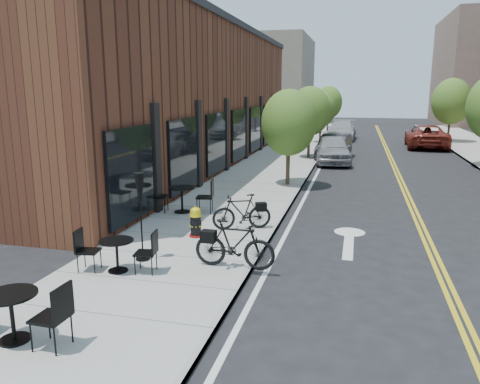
% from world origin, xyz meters
% --- Properties ---
extents(ground, '(120.00, 120.00, 0.00)m').
position_xyz_m(ground, '(0.00, 0.00, 0.00)').
color(ground, black).
rests_on(ground, ground).
extents(sidewalk_near, '(4.00, 70.00, 0.12)m').
position_xyz_m(sidewalk_near, '(-2.00, 10.00, 0.06)').
color(sidewalk_near, '#9E9B93').
rests_on(sidewalk_near, ground).
extents(building_near, '(5.00, 28.00, 7.00)m').
position_xyz_m(building_near, '(-6.50, 14.00, 3.50)').
color(building_near, '#4B2418').
rests_on(building_near, ground).
extents(bg_building_left, '(8.00, 14.00, 10.00)m').
position_xyz_m(bg_building_left, '(-8.00, 48.00, 5.00)').
color(bg_building_left, '#726656').
rests_on(bg_building_left, ground).
extents(tree_near_a, '(2.20, 2.20, 3.81)m').
position_xyz_m(tree_near_a, '(-0.60, 9.00, 2.60)').
color(tree_near_a, '#382B1E').
rests_on(tree_near_a, sidewalk_near).
extents(tree_near_b, '(2.30, 2.30, 3.98)m').
position_xyz_m(tree_near_b, '(-0.60, 17.00, 2.71)').
color(tree_near_b, '#382B1E').
rests_on(tree_near_b, sidewalk_near).
extents(tree_near_c, '(2.10, 2.10, 3.67)m').
position_xyz_m(tree_near_c, '(-0.60, 25.00, 2.53)').
color(tree_near_c, '#382B1E').
rests_on(tree_near_c, sidewalk_near).
extents(tree_near_d, '(2.40, 2.40, 4.11)m').
position_xyz_m(tree_near_d, '(-0.60, 33.00, 2.79)').
color(tree_near_d, '#382B1E').
rests_on(tree_near_d, sidewalk_near).
extents(tree_far_c, '(2.80, 2.80, 4.62)m').
position_xyz_m(tree_far_c, '(8.60, 28.00, 3.06)').
color(tree_far_c, '#382B1E').
rests_on(tree_far_c, sidewalk_far).
extents(fire_hydrant, '(0.46, 0.46, 0.81)m').
position_xyz_m(fire_hydrant, '(-1.90, 1.51, 0.51)').
color(fire_hydrant, maroon).
rests_on(fire_hydrant, sidewalk_near).
extents(bicycle_left, '(1.69, 1.08, 0.98)m').
position_xyz_m(bicycle_left, '(-0.90, 2.46, 0.61)').
color(bicycle_left, black).
rests_on(bicycle_left, sidewalk_near).
extents(bicycle_right, '(1.79, 0.54, 1.07)m').
position_xyz_m(bicycle_right, '(-0.35, -0.38, 0.65)').
color(bicycle_right, black).
rests_on(bicycle_right, sidewalk_near).
extents(bistro_set_a, '(1.86, 0.82, 1.00)m').
position_xyz_m(bistro_set_a, '(-2.86, -4.11, 0.63)').
color(bistro_set_a, black).
rests_on(bistro_set_a, sidewalk_near).
extents(bistro_set_b, '(1.70, 0.82, 0.90)m').
position_xyz_m(bistro_set_b, '(-2.71, -1.18, 0.57)').
color(bistro_set_b, black).
rests_on(bistro_set_b, sidewalk_near).
extents(bistro_set_c, '(1.99, 0.97, 1.05)m').
position_xyz_m(bistro_set_c, '(-3.15, 3.76, 0.65)').
color(bistro_set_c, black).
rests_on(bistro_set_c, sidewalk_near).
extents(patio_umbrella, '(0.32, 0.32, 2.00)m').
position_xyz_m(patio_umbrella, '(-2.50, -0.40, 1.55)').
color(patio_umbrella, black).
rests_on(patio_umbrella, sidewalk_near).
extents(parked_car_a, '(2.27, 4.63, 1.52)m').
position_xyz_m(parked_car_a, '(0.80, 15.92, 0.76)').
color(parked_car_a, gray).
rests_on(parked_car_a, ground).
extents(parked_car_b, '(1.95, 4.36, 1.39)m').
position_xyz_m(parked_car_b, '(0.80, 17.58, 0.70)').
color(parked_car_b, black).
rests_on(parked_car_b, ground).
extents(parked_car_c, '(2.33, 5.28, 1.51)m').
position_xyz_m(parked_car_c, '(0.80, 28.46, 0.75)').
color(parked_car_c, '#A2A3A7').
rests_on(parked_car_c, ground).
extents(parked_car_far, '(2.80, 5.74, 1.57)m').
position_xyz_m(parked_car_far, '(6.63, 24.53, 0.78)').
color(parked_car_far, maroon).
rests_on(parked_car_far, ground).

